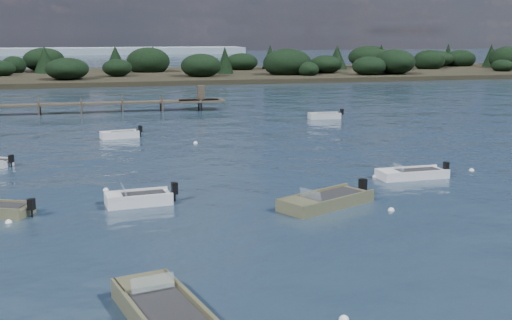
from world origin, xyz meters
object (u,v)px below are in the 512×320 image
object	(u,v)px
dinghy_extra_a	(139,201)
tender_far_grey_b	(324,117)
dinghy_near_olive	(165,317)
dinghy_mid_white_b	(412,175)
tender_far_white	(120,136)
dinghy_mid_white_a	(326,203)

from	to	relation	value
dinghy_extra_a	tender_far_grey_b	size ratio (longest dim) A/B	1.04
dinghy_near_olive	dinghy_extra_a	distance (m)	13.83
dinghy_extra_a	tender_far_grey_b	xyz separation A→B (m)	(20.37, 28.13, -0.00)
dinghy_mid_white_b	dinghy_extra_a	world-z (taller)	dinghy_extra_a
dinghy_near_olive	tender_far_grey_b	bearing A→B (deg)	63.89
tender_far_white	dinghy_extra_a	size ratio (longest dim) A/B	0.94
tender_far_grey_b	dinghy_near_olive	bearing A→B (deg)	-116.11
dinghy_mid_white_a	dinghy_near_olive	world-z (taller)	dinghy_near_olive
dinghy_extra_a	tender_far_grey_b	distance (m)	34.73
tender_far_white	dinghy_mid_white_b	bearing A→B (deg)	-49.59
dinghy_mid_white_a	dinghy_mid_white_b	distance (m)	8.60
tender_far_white	tender_far_grey_b	xyz separation A→B (m)	(20.39, 6.98, 0.01)
tender_far_white	tender_far_grey_b	distance (m)	21.56
dinghy_mid_white_b	dinghy_extra_a	bearing A→B (deg)	-172.96
dinghy_mid_white_a	dinghy_near_olive	size ratio (longest dim) A/B	0.95
dinghy_mid_white_a	dinghy_near_olive	xyz separation A→B (m)	(-9.27, -11.14, 0.01)
dinghy_mid_white_a	tender_far_white	size ratio (longest dim) A/B	1.57
dinghy_near_olive	dinghy_extra_a	world-z (taller)	dinghy_near_olive
dinghy_mid_white_b	tender_far_grey_b	bearing A→B (deg)	81.08
dinghy_mid_white_a	tender_far_white	bearing A→B (deg)	110.89
dinghy_mid_white_a	dinghy_mid_white_b	bearing A→B (deg)	33.14
dinghy_mid_white_b	dinghy_extra_a	xyz separation A→B (m)	(-16.27, -2.01, 0.03)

